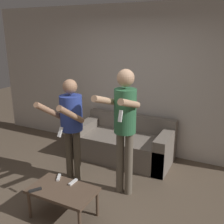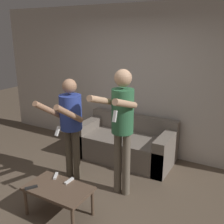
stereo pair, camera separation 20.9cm
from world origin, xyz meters
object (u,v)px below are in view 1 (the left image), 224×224
object	(u,v)px
person_standing_left	(71,120)
person_standing_right	(124,120)
remote_mid	(73,182)
remote_far	(59,177)
couch	(125,144)
coffee_table	(63,192)
remote_near	(35,190)

from	to	relation	value
person_standing_left	person_standing_right	world-z (taller)	person_standing_right
remote_mid	remote_far	distance (m)	0.23
person_standing_right	remote_mid	size ratio (longest dim) A/B	11.70
couch	coffee_table	distance (m)	1.81
person_standing_right	remote_far	xyz separation A→B (m)	(-0.65, -0.62, -0.70)
couch	remote_far	world-z (taller)	couch
remote_mid	person_standing_right	bearing A→B (deg)	56.30
person_standing_right	coffee_table	bearing A→B (deg)	-119.92
coffee_table	remote_near	xyz separation A→B (m)	(-0.27, -0.18, 0.06)
remote_near	remote_mid	xyz separation A→B (m)	(0.31, 0.34, 0.00)
coffee_table	remote_near	world-z (taller)	remote_near
person_standing_right	coffee_table	xyz separation A→B (m)	(-0.46, -0.80, -0.76)
couch	person_standing_left	bearing A→B (deg)	-112.95
couch	remote_near	size ratio (longest dim) A/B	11.86
couch	remote_near	distance (m)	2.01
remote_mid	remote_far	bearing A→B (deg)	177.30
person_standing_left	coffee_table	distance (m)	1.09
person_standing_left	remote_mid	size ratio (longest dim) A/B	10.40
person_standing_left	remote_mid	distance (m)	0.96
person_standing_left	remote_far	distance (m)	0.87
couch	coffee_table	bearing A→B (deg)	-90.84
remote_mid	remote_far	world-z (taller)	same
couch	person_standing_right	bearing A→B (deg)	-66.99
person_standing_left	person_standing_right	bearing A→B (deg)	0.13
couch	remote_mid	xyz separation A→B (m)	(0.01, -1.64, 0.13)
remote_near	remote_far	world-z (taller)	same
remote_mid	remote_near	bearing A→B (deg)	-132.07
couch	person_standing_left	distance (m)	1.31
coffee_table	remote_far	world-z (taller)	remote_far
coffee_table	remote_far	xyz separation A→B (m)	(-0.19, 0.18, 0.06)
couch	person_standing_right	world-z (taller)	person_standing_right
remote_near	remote_mid	distance (m)	0.46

